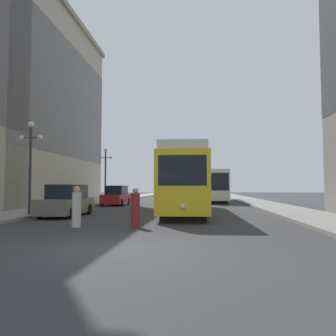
{
  "coord_description": "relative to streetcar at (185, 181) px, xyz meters",
  "views": [
    {
      "loc": [
        2.23,
        -9.04,
        1.67
      ],
      "look_at": [
        0.4,
        10.74,
        2.83
      ],
      "focal_mm": 35.28,
      "sensor_mm": 36.0,
      "label": 1
    }
  ],
  "objects": [
    {
      "name": "ground_plane",
      "position": [
        -1.32,
        -13.29,
        -2.1
      ],
      "size": [
        200.0,
        200.0,
        0.0
      ],
      "primitive_type": "plane",
      "color": "#38383A"
    },
    {
      "name": "sidewalk_left",
      "position": [
        -9.72,
        26.71,
        -2.03
      ],
      "size": [
        3.45,
        120.0,
        0.15
      ],
      "primitive_type": "cube",
      "color": "gray",
      "rests_on": "ground"
    },
    {
      "name": "sidewalk_right",
      "position": [
        7.09,
        26.71,
        -2.03
      ],
      "size": [
        3.45,
        120.0,
        0.15
      ],
      "primitive_type": "cube",
      "color": "gray",
      "rests_on": "ground"
    },
    {
      "name": "streetcar",
      "position": [
        0.0,
        0.0,
        0.0
      ],
      "size": [
        2.97,
        14.98,
        3.89
      ],
      "rotation": [
        0.0,
        0.0,
        0.02
      ],
      "color": "black",
      "rests_on": "ground"
    },
    {
      "name": "transit_bus",
      "position": [
        2.89,
        16.15,
        -0.15
      ],
      "size": [
        3.03,
        12.69,
        3.45
      ],
      "rotation": [
        0.0,
        0.0,
        -0.04
      ],
      "color": "black",
      "rests_on": "ground"
    },
    {
      "name": "parked_car_left_near",
      "position": [
        -6.7,
        -3.78,
        -1.26
      ],
      "size": [
        1.92,
        4.76,
        1.82
      ],
      "rotation": [
        0.0,
        0.0,
        0.01
      ],
      "color": "black",
      "rests_on": "ground"
    },
    {
      "name": "parked_car_left_mid",
      "position": [
        -6.7,
        7.77,
        -1.26
      ],
      "size": [
        1.95,
        4.42,
        1.82
      ],
      "rotation": [
        0.0,
        0.0,
        -0.02
      ],
      "color": "black",
      "rests_on": "ground"
    },
    {
      "name": "pedestrian_crossing_near",
      "position": [
        -4.22,
        -8.79,
        -1.3
      ],
      "size": [
        0.38,
        0.38,
        1.72
      ],
      "rotation": [
        0.0,
        0.0,
        0.98
      ],
      "color": "beige",
      "rests_on": "ground"
    },
    {
      "name": "pedestrian_crossing_far",
      "position": [
        -1.75,
        -8.54,
        -1.33
      ],
      "size": [
        0.37,
        0.37,
        1.66
      ],
      "rotation": [
        0.0,
        0.0,
        1.15
      ],
      "color": "maroon",
      "rests_on": "ground"
    },
    {
      "name": "lamp_post_left_near",
      "position": [
        -8.6,
        -4.49,
        1.53
      ],
      "size": [
        1.41,
        0.36,
        5.27
      ],
      "color": "#333338",
      "rests_on": "sidewalk_left"
    },
    {
      "name": "lamp_post_left_far",
      "position": [
        -8.6,
        10.68,
        1.67
      ],
      "size": [
        1.41,
        0.36,
        5.51
      ],
      "color": "#333338",
      "rests_on": "sidewalk_left"
    },
    {
      "name": "building_left_midblock",
      "position": [
        -17.58,
        8.09,
        7.65
      ],
      "size": [
        12.86,
        21.38,
        18.97
      ],
      "color": "#B2A893",
      "rests_on": "ground"
    }
  ]
}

